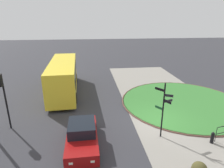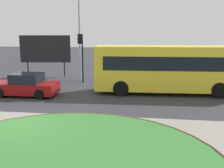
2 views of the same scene
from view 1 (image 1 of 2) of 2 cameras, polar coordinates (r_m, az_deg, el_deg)
The scene contains 9 objects.
ground at distance 14.86m, azimuth 13.82°, elevation -10.66°, with size 120.00×120.00×0.00m, color #333338.
sidewalk_paving at distance 15.64m, azimuth 20.85°, elevation -9.80°, with size 32.00×7.98×0.02m, color gray.
grass_island at distance 18.54m, azimuth 20.15°, elevation -5.00°, with size 10.63×10.63×0.10m, color #387A33.
grass_kerb_ring at distance 18.54m, azimuth 20.15°, elevation -4.99°, with size 10.94×10.94×0.11m, color brown.
signpost_directional at distance 12.18m, azimuth 14.97°, elevation -6.58°, with size 1.08×1.03×3.64m.
bollard_foreground at distance 13.46m, azimuth 27.61°, elevation -13.87°, with size 0.20×0.20×0.76m.
bus_yellow at distance 19.90m, azimuth -14.17°, elevation 2.27°, with size 9.69×2.88×3.16m.
car_far_lane at distance 11.81m, azimuth -8.83°, elevation -14.91°, with size 4.20×1.86×1.46m.
traffic_light_near at distance 14.14m, azimuth -29.76°, elevation -1.56°, with size 0.48×0.32×3.90m.
Camera 1 is at (-12.03, 4.95, 7.19)m, focal length 30.85 mm.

